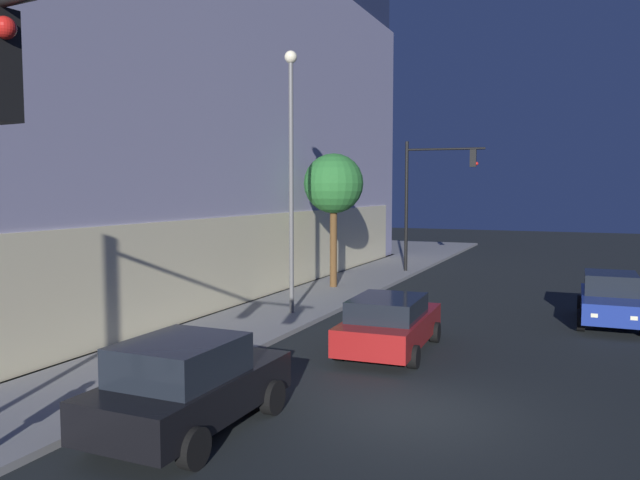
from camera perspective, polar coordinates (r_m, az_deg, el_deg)
The scene contains 8 objects.
ground_plane at distance 13.23m, azimuth 8.50°, elevation -15.41°, with size 120.00×120.00×0.00m, color black.
modern_building at distance 33.08m, azimuth -19.63°, elevation 11.09°, with size 33.40×20.58×16.97m.
traffic_light_far_corner at distance 33.70m, azimuth 9.93°, elevation 4.90°, with size 0.60×4.14×6.95m.
street_lamp_sidewalk at distance 22.04m, azimuth -2.66°, elevation 7.93°, with size 0.44×0.44×9.17m.
sidewalk_tree at distance 27.96m, azimuth 1.25°, elevation 5.09°, with size 2.67×2.67×5.99m.
car_black at distance 12.14m, azimuth -11.96°, elevation -12.78°, with size 4.38×2.26×1.80m.
car_red at distance 17.63m, azimuth 6.39°, elevation -7.56°, with size 4.80×2.36×1.58m.
car_blue at distance 23.22m, azimuth 25.01°, elevation -4.88°, with size 4.59×2.11×1.71m.
Camera 1 is at (-12.02, -3.16, 4.51)m, focal length 35.01 mm.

